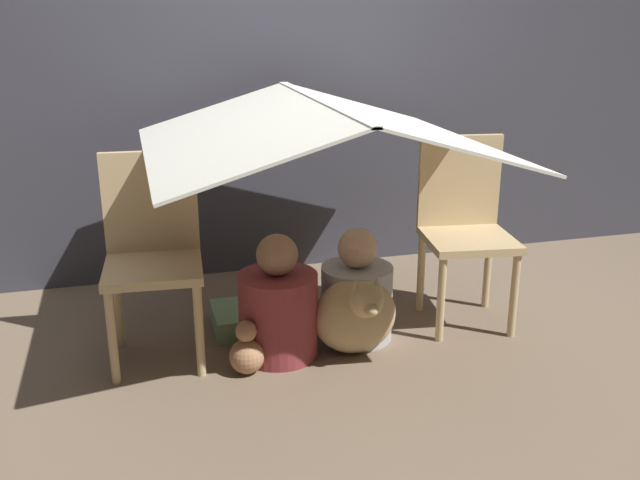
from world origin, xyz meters
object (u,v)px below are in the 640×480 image
Objects in this scene: chair_right at (464,223)px; person_second at (357,295)px; chair_left at (153,249)px; dog at (356,314)px; person_front at (278,308)px.

person_second is at bearing -163.44° from chair_right.
chair_left is 2.19× the size of dog.
chair_right is at bearing 4.10° from chair_left.
person_front is 0.38m from person_second.
chair_right is 1.59× the size of person_front.
person_second is (0.38, 0.07, -0.01)m from person_front.
person_front is at bearing -13.44° from chair_left.
chair_right is at bearing 21.31° from dog.
person_front is (-0.93, -0.16, -0.26)m from chair_right.
person_second reaches higher than dog.
chair_right is 1.68× the size of person_second.
person_second is at bearing 10.74° from person_front.
chair_left is 0.90m from dog.
person_second is 0.16m from dog.
person_front is at bearing 166.41° from dog.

